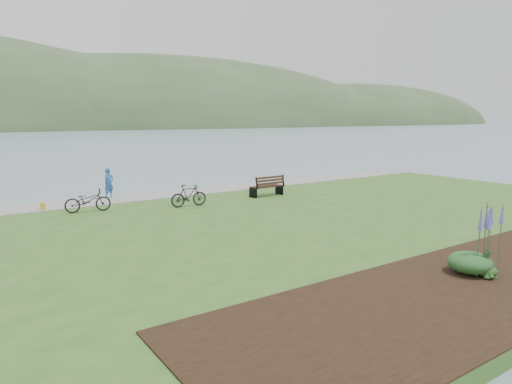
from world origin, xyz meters
The scene contains 11 objects.
ground centered at (0.00, 0.00, 0.00)m, with size 600.00×600.00×0.00m, color slate.
lawn centered at (0.00, -2.00, 0.20)m, with size 34.00×20.00×0.40m, color #315A1F.
shoreline_path centered at (0.00, 6.90, 0.42)m, with size 34.00×2.20×0.03m, color gray.
far_hillside centered at (20.00, 170.00, 0.00)m, with size 580.00×80.00×38.00m, color #35512D, non-canonical shape.
park_bench centered at (2.12, 3.48, 0.96)m, with size 1.84×0.81×1.12m.
person centered at (-4.97, 7.50, 1.31)m, with size 0.66×0.46×1.83m, color #22589D.
bicycle_a centered at (-6.76, 4.64, 0.91)m, with size 1.93×0.67×1.01m, color black.
bicycle_b centered at (-2.57, 3.24, 0.92)m, with size 1.72×0.50×1.03m, color black.
pannier centered at (-8.32, 6.23, 0.56)m, with size 0.20×0.31×0.33m, color gold.
echium_4 centered at (-0.42, -9.69, 1.42)m, with size 0.62×0.62×2.28m.
shrub_0 centered at (-0.55, -9.34, 0.72)m, with size 1.14×1.14×0.57m, color #1E4C21.
Camera 1 is at (-11.72, -15.69, 4.52)m, focal length 32.00 mm.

